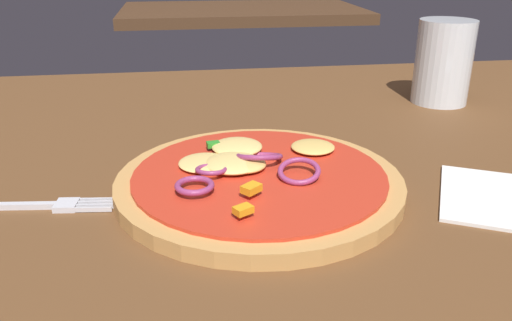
{
  "coord_description": "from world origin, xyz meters",
  "views": [
    {
      "loc": [
        -0.09,
        -0.44,
        0.24
      ],
      "look_at": [
        -0.02,
        -0.0,
        0.05
      ],
      "focal_mm": 36.61,
      "sensor_mm": 36.0,
      "label": 1
    }
  ],
  "objects": [
    {
      "name": "dining_table",
      "position": [
        0.0,
        0.0,
        0.02
      ],
      "size": [
        1.23,
        0.92,
        0.03
      ],
      "color": "brown",
      "rests_on": "ground"
    },
    {
      "name": "pizza",
      "position": [
        -0.02,
        -0.02,
        0.04
      ],
      "size": [
        0.25,
        0.25,
        0.03
      ],
      "color": "tan",
      "rests_on": "dining_table"
    },
    {
      "name": "fork",
      "position": [
        -0.23,
        -0.03,
        0.04
      ],
      "size": [
        0.19,
        0.03,
        0.01
      ],
      "color": "silver",
      "rests_on": "dining_table"
    },
    {
      "name": "beer_glass",
      "position": [
        0.26,
        0.22,
        0.08
      ],
      "size": [
        0.07,
        0.07,
        0.11
      ],
      "color": "silver",
      "rests_on": "dining_table"
    },
    {
      "name": "background_table",
      "position": [
        0.13,
        1.4,
        0.02
      ],
      "size": [
        0.81,
        0.49,
        0.03
      ],
      "color": "#4C301C",
      "rests_on": "ground"
    }
  ]
}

